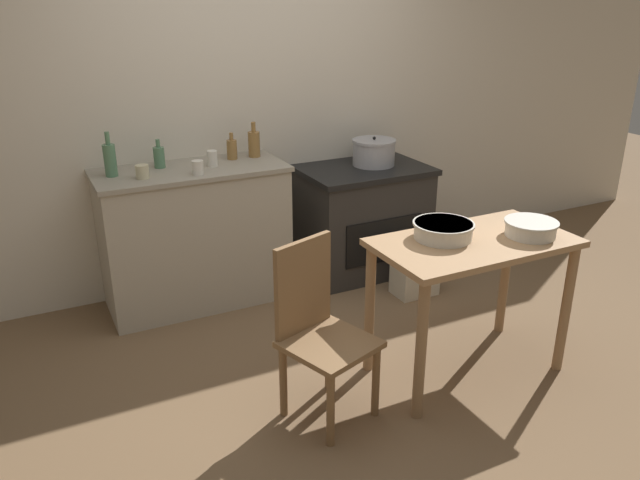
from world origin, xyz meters
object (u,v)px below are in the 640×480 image
mixing_bowl_large (531,227)px  bottle_mid_left (232,149)px  cup_center_right (212,159)px  chair (319,328)px  mixing_bowl_small (443,230)px  bottle_far_left (159,157)px  cup_center (142,172)px  work_table (472,264)px  bottle_left (254,143)px  cup_mid_right (198,168)px  stock_pot (374,152)px  stove (362,219)px  bottle_center_left (110,159)px  flour_sack (415,272)px

mixing_bowl_large → bottle_mid_left: bearing=122.2°
mixing_bowl_large → cup_center_right: bearing=128.4°
chair → mixing_bowl_small: 0.85m
chair → bottle_far_left: 1.72m
chair → cup_center: 1.56m
mixing_bowl_small → chair: bearing=-176.2°
work_table → bottle_left: (-0.62, 1.63, 0.39)m
chair → cup_center_right: size_ratio=8.76×
chair → cup_mid_right: size_ratio=10.20×
bottle_far_left → cup_mid_right: (0.18, -0.28, -0.03)m
stock_pot → mixing_bowl_large: (0.02, -1.59, -0.07)m
stove → bottle_mid_left: 1.15m
stock_pot → cup_center: cup_center is taller
stock_pot → cup_center: size_ratio=3.82×
bottle_far_left → cup_center_right: (0.32, -0.12, -0.02)m
stock_pot → bottle_center_left: bottle_center_left is taller
bottle_far_left → work_table: bearing=-52.0°
mixing_bowl_large → cup_mid_right: (-1.40, 1.44, 0.15)m
stove → bottle_mid_left: size_ratio=5.13×
chair → bottle_mid_left: (0.13, 1.59, 0.55)m
chair → cup_mid_right: cup_mid_right is taller
bottle_center_left → bottle_left: bearing=3.9°
bottle_mid_left → bottle_far_left: bearing=-179.9°
stock_pot → flour_sack: bearing=-88.0°
cup_center → cup_mid_right: (0.33, -0.07, 0.00)m
mixing_bowl_small → cup_center_right: bearing=120.1°
bottle_center_left → cup_center: 0.22m
stock_pot → cup_mid_right: (-1.38, -0.15, 0.09)m
stove → stock_pot: bearing=12.9°
bottle_left → cup_center_right: bottle_left is taller
work_table → mixing_bowl_large: 0.37m
bottle_mid_left → cup_center_right: bearing=-145.2°
flour_sack → bottle_far_left: bearing=156.1°
mixing_bowl_large → bottle_center_left: bottle_center_left is taller
flour_sack → cup_center_right: size_ratio=3.24×
mixing_bowl_large → bottle_far_left: bearing=132.6°
cup_center → cup_mid_right: size_ratio=0.95×
work_table → mixing_bowl_small: mixing_bowl_small is taller
mixing_bowl_small → cup_center: bearing=134.2°
stock_pot → cup_mid_right: bearing=-173.7°
bottle_far_left → bottle_center_left: (-0.32, -0.07, 0.04)m
work_table → cup_center_right: cup_center_right is taller
bottle_far_left → bottle_mid_left: (0.50, 0.00, -0.00)m
stove → flour_sack: 0.62m
bottle_far_left → cup_center: 0.26m
flour_sack → mixing_bowl_small: (-0.44, -0.84, 0.68)m
stove → bottle_far_left: bearing=174.4°
stove → bottle_center_left: 1.90m
mixing_bowl_small → cup_center_right: cup_center_right is taller
flour_sack → cup_center: size_ratio=3.97×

